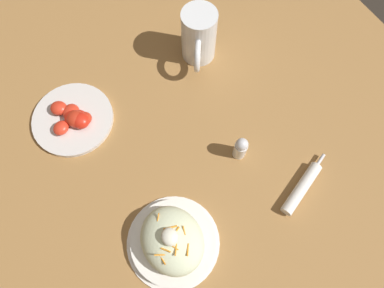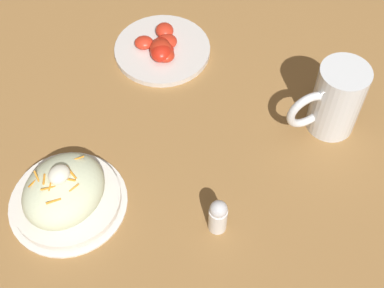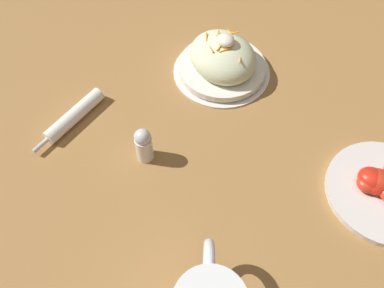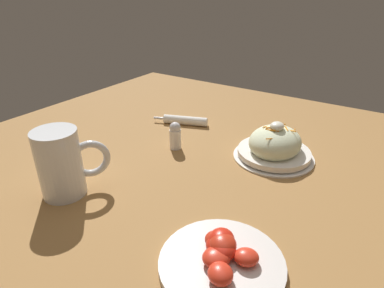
{
  "view_description": "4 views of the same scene",
  "coord_description": "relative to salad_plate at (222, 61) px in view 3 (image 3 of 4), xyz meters",
  "views": [
    {
      "loc": [
        -0.27,
        0.14,
        0.81
      ],
      "look_at": [
        -0.02,
        -0.02,
        0.05
      ],
      "focal_mm": 31.95,
      "sensor_mm": 36.0,
      "label": 1
    },
    {
      "loc": [
        -0.48,
        -0.3,
        0.86
      ],
      "look_at": [
        -0.01,
        -0.02,
        0.09
      ],
      "focal_mm": 50.76,
      "sensor_mm": 36.0,
      "label": 2
    },
    {
      "loc": [
        0.31,
        -0.27,
        0.65
      ],
      "look_at": [
        -0.03,
        -0.05,
        0.06
      ],
      "focal_mm": 37.91,
      "sensor_mm": 36.0,
      "label": 3
    },
    {
      "loc": [
        0.57,
        0.38,
        0.42
      ],
      "look_at": [
        -0.04,
        -0.03,
        0.06
      ],
      "focal_mm": 30.61,
      "sensor_mm": 36.0,
      "label": 4
    }
  ],
  "objects": [
    {
      "name": "salad_plate",
      "position": [
        0.0,
        0.0,
        0.0
      ],
      "size": [
        0.21,
        0.21,
        0.1
      ],
      "color": "white",
      "rests_on": "ground_plane"
    },
    {
      "name": "tomato_plate",
      "position": [
        0.4,
        0.06,
        -0.02
      ],
      "size": [
        0.21,
        0.21,
        0.05
      ],
      "color": "silver",
      "rests_on": "ground_plane"
    },
    {
      "name": "salt_shaker",
      "position": [
        0.1,
        -0.25,
        0.01
      ],
      "size": [
        0.03,
        0.03,
        0.08
      ],
      "color": "white",
      "rests_on": "ground_plane"
    },
    {
      "name": "napkin_roll",
      "position": [
        -0.05,
        -0.33,
        -0.02
      ],
      "size": [
        0.08,
        0.17,
        0.03
      ],
      "color": "white",
      "rests_on": "ground_plane"
    },
    {
      "name": "ground_plane",
      "position": [
        0.19,
        -0.13,
        -0.03
      ],
      "size": [
        1.43,
        1.43,
        0.0
      ],
      "primitive_type": "plane",
      "color": "#9E703D"
    }
  ]
}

